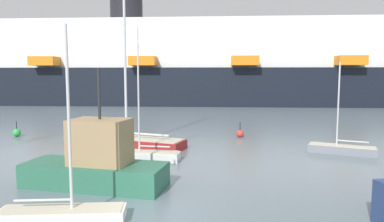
{
  "coord_description": "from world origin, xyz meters",
  "views": [
    {
      "loc": [
        2.33,
        -12.62,
        5.2
      ],
      "look_at": [
        0.0,
        12.85,
        2.52
      ],
      "focal_mm": 33.32,
      "sensor_mm": 36.0,
      "label": 1
    }
  ],
  "objects": [
    {
      "name": "channel_buoy_1",
      "position": [
        -14.85,
        15.16,
        0.33
      ],
      "size": [
        0.64,
        0.64,
        1.28
      ],
      "color": "green",
      "rests_on": "ground_plane"
    },
    {
      "name": "sailboat_3",
      "position": [
        -4.09,
        11.87,
        0.63
      ],
      "size": [
        7.7,
        4.01,
        14.22
      ],
      "rotation": [
        0.0,
        0.0,
        2.86
      ],
      "color": "maroon",
      "rests_on": "ground_plane"
    },
    {
      "name": "cruise_ship",
      "position": [
        4.97,
        50.7,
        6.36
      ],
      "size": [
        112.44,
        20.01,
        19.83
      ],
      "rotation": [
        0.0,
        0.0,
        0.03
      ],
      "color": "black",
      "rests_on": "ground_plane"
    },
    {
      "name": "fishing_boat_0",
      "position": [
        -3.49,
        2.93,
        1.12
      ],
      "size": [
        6.82,
        3.13,
        5.45
      ],
      "rotation": [
        0.0,
        0.0,
        -0.13
      ],
      "color": "#2D6B51",
      "rests_on": "ground_plane"
    },
    {
      "name": "sailboat_0",
      "position": [
        10.01,
        11.04,
        0.34
      ],
      "size": [
        4.31,
        2.48,
        5.95
      ],
      "rotation": [
        0.0,
        0.0,
        2.79
      ],
      "color": "gray",
      "rests_on": "ground_plane"
    },
    {
      "name": "sailboat_5",
      "position": [
        -2.44,
        8.13,
        0.39
      ],
      "size": [
        4.31,
        1.46,
        7.9
      ],
      "rotation": [
        0.0,
        0.0,
        3.06
      ],
      "color": "white",
      "rests_on": "ground_plane"
    },
    {
      "name": "ground_plane",
      "position": [
        0.0,
        0.0,
        0.0
      ],
      "size": [
        600.0,
        600.0,
        0.0
      ],
      "primitive_type": "plane",
      "color": "slate"
    },
    {
      "name": "channel_buoy_2",
      "position": [
        3.63,
        16.53,
        0.3
      ],
      "size": [
        0.59,
        0.59,
        1.22
      ],
      "color": "red",
      "rests_on": "ground_plane"
    },
    {
      "name": "sailboat_4",
      "position": [
        -3.36,
        -0.92,
        0.34
      ],
      "size": [
        4.54,
        1.77,
        6.87
      ],
      "rotation": [
        0.0,
        0.0,
        0.16
      ],
      "color": "white",
      "rests_on": "ground_plane"
    }
  ]
}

